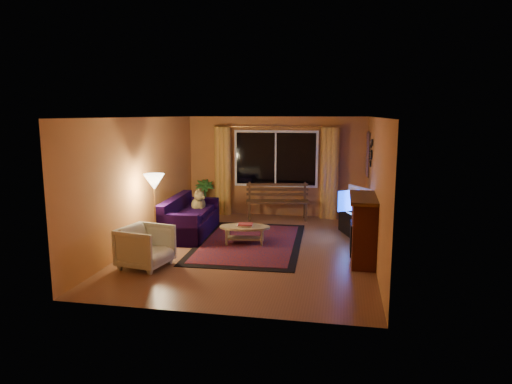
% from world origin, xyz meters
% --- Properties ---
extents(floor, '(4.50, 6.00, 0.02)m').
position_xyz_m(floor, '(0.00, 0.00, -0.01)').
color(floor, brown).
rests_on(floor, ground).
extents(ceiling, '(4.50, 6.00, 0.02)m').
position_xyz_m(ceiling, '(0.00, 0.00, 2.51)').
color(ceiling, white).
rests_on(ceiling, ground).
extents(wall_back, '(4.50, 0.02, 2.50)m').
position_xyz_m(wall_back, '(0.00, 3.01, 1.25)').
color(wall_back, '#BD773B').
rests_on(wall_back, ground).
extents(wall_left, '(0.02, 6.00, 2.50)m').
position_xyz_m(wall_left, '(-2.26, 0.00, 1.25)').
color(wall_left, '#BD773B').
rests_on(wall_left, ground).
extents(wall_right, '(0.02, 6.00, 2.50)m').
position_xyz_m(wall_right, '(2.26, 0.00, 1.25)').
color(wall_right, '#BD773B').
rests_on(wall_right, ground).
extents(window, '(2.00, 0.02, 1.30)m').
position_xyz_m(window, '(0.00, 2.94, 1.45)').
color(window, black).
rests_on(window, wall_back).
extents(curtain_rod, '(3.20, 0.03, 0.03)m').
position_xyz_m(curtain_rod, '(0.00, 2.90, 2.25)').
color(curtain_rod, '#BF8C3F').
rests_on(curtain_rod, wall_back).
extents(curtain_left, '(0.36, 0.36, 2.24)m').
position_xyz_m(curtain_left, '(-1.35, 2.88, 1.12)').
color(curtain_left, gold).
rests_on(curtain_left, ground).
extents(curtain_right, '(0.36, 0.36, 2.24)m').
position_xyz_m(curtain_right, '(1.35, 2.88, 1.12)').
color(curtain_right, gold).
rests_on(curtain_right, ground).
extents(bench, '(1.57, 0.71, 0.46)m').
position_xyz_m(bench, '(0.12, 2.45, 0.23)').
color(bench, '#3D2511').
rests_on(bench, ground).
extents(potted_plant, '(0.66, 0.66, 0.89)m').
position_xyz_m(potted_plant, '(-1.82, 2.75, 0.45)').
color(potted_plant, '#235B1E').
rests_on(potted_plant, ground).
extents(sofa, '(0.96, 2.02, 0.80)m').
position_xyz_m(sofa, '(-1.52, 0.74, 0.40)').
color(sofa, black).
rests_on(sofa, ground).
extents(dog, '(0.35, 0.45, 0.47)m').
position_xyz_m(dog, '(-1.47, 1.19, 0.63)').
color(dog, olive).
rests_on(dog, sofa).
extents(armchair, '(0.84, 0.88, 0.78)m').
position_xyz_m(armchair, '(-1.57, -1.43, 0.39)').
color(armchair, beige).
rests_on(armchair, ground).
extents(floor_lamp, '(0.24, 0.24, 1.43)m').
position_xyz_m(floor_lamp, '(-1.87, -0.28, 0.71)').
color(floor_lamp, '#BF8C3F').
rests_on(floor_lamp, ground).
extents(rug, '(2.16, 3.31, 0.02)m').
position_xyz_m(rug, '(-0.14, 0.31, 0.01)').
color(rug, maroon).
rests_on(rug, ground).
extents(coffee_table, '(1.12, 1.12, 0.37)m').
position_xyz_m(coffee_table, '(-0.22, 0.24, 0.18)').
color(coffee_table, '#9C8958').
rests_on(coffee_table, ground).
extents(tv_console, '(0.79, 1.27, 0.50)m').
position_xyz_m(tv_console, '(2.00, 1.26, 0.25)').
color(tv_console, black).
rests_on(tv_console, ground).
extents(television, '(0.63, 0.86, 0.55)m').
position_xyz_m(television, '(2.00, 1.26, 0.77)').
color(television, black).
rests_on(television, tv_console).
extents(fireplace, '(0.40, 1.20, 1.10)m').
position_xyz_m(fireplace, '(2.05, -0.40, 0.55)').
color(fireplace, maroon).
rests_on(fireplace, ground).
extents(mirror_cluster, '(0.06, 0.60, 0.56)m').
position_xyz_m(mirror_cluster, '(2.21, 1.30, 1.80)').
color(mirror_cluster, black).
rests_on(mirror_cluster, wall_right).
extents(painting, '(0.04, 0.76, 0.96)m').
position_xyz_m(painting, '(2.22, 2.45, 1.65)').
color(painting, '#CE5B17').
rests_on(painting, wall_right).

